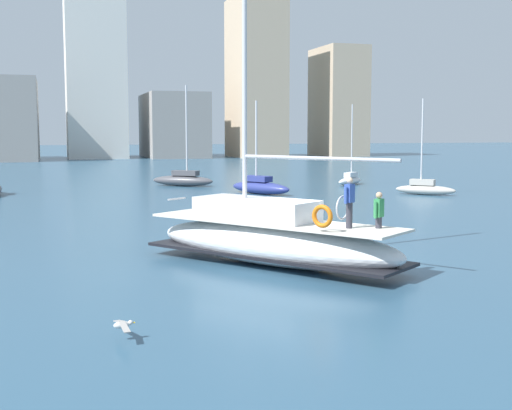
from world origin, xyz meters
TOP-DOWN VIEW (x-y plane):
  - ground_plane at (0.00, 0.00)m, footprint 400.00×400.00m
  - main_sailboat at (-1.73, -0.11)m, footprint 7.60×9.17m
  - moored_sloop_near at (1.41, 32.85)m, footprint 4.99×4.26m
  - moored_sloop_far at (16.22, 20.62)m, footprint 3.69×3.67m
  - moored_catamaran at (5.38, 24.53)m, footprint 3.74×5.36m
  - moored_cutter_right at (14.88, 30.20)m, footprint 3.53×3.28m
  - seagull at (-7.34, -7.17)m, footprint 0.48×1.00m
  - waterfront_buildings at (1.26, 92.63)m, footprint 86.59×21.89m

SIDE VIEW (x-z plane):
  - ground_plane at x=0.00m, z-range 0.00..0.00m
  - seagull at x=-7.34m, z-range 0.26..0.42m
  - moored_cutter_right at x=14.88m, z-range -2.83..3.78m
  - moored_sloop_far at x=16.22m, z-range -2.85..3.82m
  - moored_catamaran at x=5.38m, z-range -2.72..3.83m
  - moored_sloop_near at x=1.41m, z-range -3.45..4.60m
  - main_sailboat at x=-1.73m, z-range -5.55..7.37m
  - waterfront_buildings at x=1.26m, z-range -3.79..22.95m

